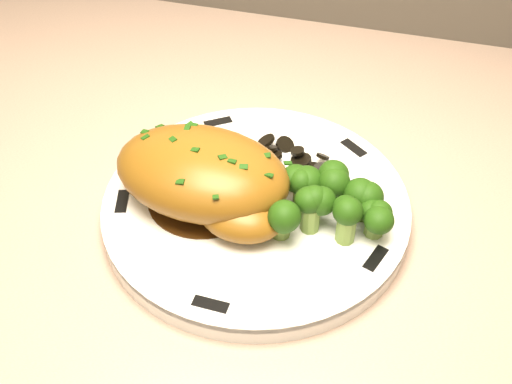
# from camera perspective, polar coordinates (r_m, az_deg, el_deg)

# --- Properties ---
(plate) EXTENTS (0.32, 0.32, 0.02)m
(plate) POSITION_cam_1_polar(r_m,az_deg,el_deg) (0.55, 0.00, -1.41)
(plate) COLOR white
(plate) RESTS_ON counter
(rim_accent_0) EXTENTS (0.03, 0.02, 0.00)m
(rim_accent_0) POSITION_cam_1_polar(r_m,az_deg,el_deg) (0.60, 8.67, 3.87)
(rim_accent_0) COLOR black
(rim_accent_0) RESTS_ON plate
(rim_accent_1) EXTENTS (0.03, 0.02, 0.00)m
(rim_accent_1) POSITION_cam_1_polar(r_m,az_deg,el_deg) (0.62, -3.40, 6.20)
(rim_accent_1) COLOR black
(rim_accent_1) RESTS_ON plate
(rim_accent_2) EXTENTS (0.02, 0.03, 0.00)m
(rim_accent_2) POSITION_cam_1_polar(r_m,az_deg,el_deg) (0.55, -11.80, -0.84)
(rim_accent_2) COLOR black
(rim_accent_2) RESTS_ON plate
(rim_accent_3) EXTENTS (0.03, 0.01, 0.00)m
(rim_accent_3) POSITION_cam_1_polar(r_m,az_deg,el_deg) (0.47, -4.06, -9.95)
(rim_accent_3) COLOR black
(rim_accent_3) RESTS_ON plate
(rim_accent_4) EXTENTS (0.02, 0.03, 0.00)m
(rim_accent_4) POSITION_cam_1_polar(r_m,az_deg,el_deg) (0.50, 10.58, -5.85)
(rim_accent_4) COLOR black
(rim_accent_4) RESTS_ON plate
(gravy_pool) EXTENTS (0.10, 0.10, 0.00)m
(gravy_pool) POSITION_cam_1_polar(r_m,az_deg,el_deg) (0.54, -4.64, -0.51)
(gravy_pool) COLOR #361D09
(gravy_pool) RESTS_ON plate
(chicken_breast) EXTENTS (0.16, 0.11, 0.06)m
(chicken_breast) POSITION_cam_1_polar(r_m,az_deg,el_deg) (0.52, -4.43, 1.30)
(chicken_breast) COLOR #8E5918
(chicken_breast) RESTS_ON plate
(mushroom_pile) EXTENTS (0.07, 0.05, 0.02)m
(mushroom_pile) POSITION_cam_1_polar(r_m,az_deg,el_deg) (0.57, 2.72, 2.53)
(mushroom_pile) COLOR black
(mushroom_pile) RESTS_ON plate
(broccoli_florets) EXTENTS (0.09, 0.07, 0.04)m
(broccoli_florets) POSITION_cam_1_polar(r_m,az_deg,el_deg) (0.51, 6.68, -1.06)
(broccoli_florets) COLOR olive
(broccoli_florets) RESTS_ON plate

